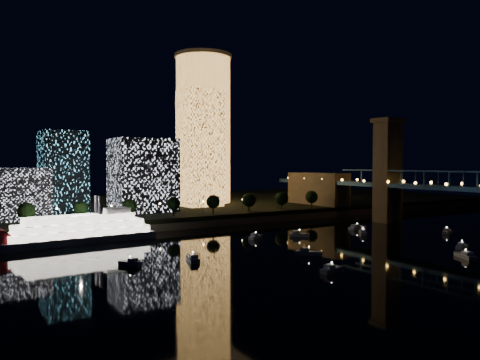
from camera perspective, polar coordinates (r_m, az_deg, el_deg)
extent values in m
plane|color=black|center=(156.72, 15.98, -8.46)|extent=(520.00, 520.00, 0.00)
cube|color=black|center=(288.00, -8.46, -3.15)|extent=(420.00, 160.00, 5.00)
cube|color=#6B5E4C|center=(219.25, -0.23, -5.01)|extent=(420.00, 6.00, 3.00)
cylinder|color=#FCAC50|center=(281.20, -4.49, 6.01)|extent=(32.00, 32.00, 85.87)
cylinder|color=#6B5E4C|center=(287.63, -4.52, 14.77)|extent=(34.00, 34.00, 2.00)
cube|color=#FCAC50|center=(258.66, -4.92, 3.87)|extent=(19.94, 19.94, 63.44)
cube|color=white|center=(233.57, -11.76, 0.60)|extent=(28.76, 24.34, 35.40)
cube|color=#5DD5FF|center=(238.91, -20.80, 0.93)|extent=(19.34, 25.14, 38.67)
cube|color=white|center=(215.72, -25.12, -1.52)|extent=(21.44, 19.49, 21.44)
cube|color=#6B5E4C|center=(236.05, 17.55, 0.88)|extent=(11.00, 9.00, 48.00)
cube|color=#6B5E4C|center=(236.92, 17.62, 6.93)|extent=(13.00, 11.00, 2.00)
cube|color=#6B5E4C|center=(271.60, 9.46, -1.56)|extent=(12.00, 40.00, 23.00)
cube|color=#172C4A|center=(209.29, 24.60, -0.03)|extent=(0.50, 0.50, 7.00)
cube|color=#172C4A|center=(223.36, 19.45, 0.15)|extent=(0.50, 0.50, 7.00)
cube|color=#172C4A|center=(239.02, 14.95, 0.31)|extent=(0.50, 0.50, 7.00)
sphere|color=orange|center=(228.74, 17.61, -0.21)|extent=(1.20, 1.20, 1.20)
sphere|color=orange|center=(260.11, 10.03, 0.11)|extent=(1.20, 1.20, 1.20)
cube|color=silver|center=(177.11, -18.88, -6.85)|extent=(53.88, 15.80, 2.66)
cube|color=white|center=(176.74, -18.89, -6.03)|extent=(49.38, 14.40, 2.44)
cube|color=white|center=(176.42, -18.90, -5.25)|extent=(44.88, 12.99, 2.44)
cube|color=white|center=(176.14, -18.91, -4.46)|extent=(38.18, 11.43, 2.44)
cube|color=silver|center=(180.24, -14.87, -3.60)|extent=(9.30, 7.24, 1.99)
cylinder|color=black|center=(175.66, -16.64, -2.97)|extent=(1.55, 1.55, 6.65)
cylinder|color=black|center=(179.83, -17.11, -2.86)|extent=(1.55, 1.55, 6.65)
cube|color=silver|center=(134.71, -13.27, -9.90)|extent=(5.37, 6.62, 1.20)
cube|color=silver|center=(133.90, -12.94, -9.49)|extent=(2.69, 2.85, 1.00)
sphere|color=white|center=(134.31, -13.28, -9.06)|extent=(0.36, 0.36, 0.36)
cube|color=silver|center=(138.15, -5.77, -9.55)|extent=(4.68, 8.55, 1.20)
cube|color=silver|center=(136.75, -5.67, -9.20)|extent=(2.80, 3.31, 1.00)
sphere|color=white|center=(137.76, -5.77, -8.74)|extent=(0.36, 0.36, 0.36)
cube|color=silver|center=(156.80, 25.79, -8.36)|extent=(6.64, 8.97, 1.20)
cube|color=silver|center=(155.48, 26.04, -8.03)|extent=(3.45, 3.76, 1.00)
sphere|color=white|center=(156.46, 25.81, -7.64)|extent=(0.36, 0.36, 0.36)
cube|color=silver|center=(177.22, 1.93, -6.98)|extent=(7.56, 5.57, 1.20)
cube|color=silver|center=(176.08, 1.76, -6.67)|extent=(3.16, 2.90, 1.00)
sphere|color=white|center=(176.91, 1.93, -6.34)|extent=(0.36, 0.36, 0.36)
cube|color=silver|center=(173.33, 25.44, -7.37)|extent=(6.52, 3.36, 1.20)
cube|color=silver|center=(172.29, 25.34, -7.06)|extent=(2.49, 2.07, 1.00)
sphere|color=white|center=(173.02, 25.45, -6.72)|extent=(0.36, 0.36, 0.36)
cube|color=silver|center=(147.75, 8.40, -8.81)|extent=(7.44, 7.53, 1.20)
cube|color=silver|center=(147.66, 7.93, -8.38)|extent=(3.45, 3.46, 1.00)
sphere|color=white|center=(147.39, 8.40, -8.04)|extent=(0.36, 0.36, 0.36)
cube|color=silver|center=(208.16, 23.90, -5.80)|extent=(8.19, 5.57, 1.20)
cube|color=silver|center=(206.87, 23.86, -5.54)|extent=(3.35, 3.01, 1.00)
sphere|color=white|center=(207.91, 23.91, -5.26)|extent=(0.36, 0.36, 0.36)
cube|color=silver|center=(194.31, 14.75, -6.25)|extent=(6.96, 7.48, 1.20)
cube|color=silver|center=(193.01, 14.79, -5.97)|extent=(3.30, 3.37, 1.00)
sphere|color=white|center=(194.04, 14.75, -5.66)|extent=(0.36, 0.36, 0.36)
cube|color=silver|center=(125.92, 11.12, -10.72)|extent=(7.44, 3.56, 1.20)
cube|color=silver|center=(124.84, 10.83, -10.31)|extent=(2.80, 2.28, 1.00)
sphere|color=white|center=(125.50, 11.13, -9.83)|extent=(0.36, 0.36, 0.36)
cube|color=silver|center=(184.21, 7.28, -6.65)|extent=(7.37, 6.96, 1.20)
cube|color=silver|center=(184.10, 6.92, -6.31)|extent=(3.34, 3.28, 1.00)
sphere|color=white|center=(183.92, 7.28, -6.03)|extent=(0.36, 0.36, 0.36)
cube|color=silver|center=(208.15, 14.10, -5.69)|extent=(9.40, 4.18, 1.20)
cube|color=silver|center=(206.91, 13.88, -5.43)|extent=(3.48, 2.79, 1.00)
sphere|color=white|center=(207.90, 14.11, -5.15)|extent=(0.36, 0.36, 0.36)
cylinder|color=black|center=(193.63, -24.59, -4.48)|extent=(0.70, 0.70, 4.00)
sphere|color=black|center=(193.28, -24.60, -3.45)|extent=(6.49, 6.49, 6.49)
cylinder|color=black|center=(197.20, -18.80, -4.29)|extent=(0.70, 0.70, 4.00)
sphere|color=black|center=(196.85, -18.81, -3.28)|extent=(5.68, 5.68, 5.68)
cylinder|color=black|center=(202.68, -13.28, -4.07)|extent=(0.70, 0.70, 4.00)
sphere|color=black|center=(202.35, -13.29, -3.09)|extent=(5.87, 5.87, 5.87)
cylinder|color=black|center=(209.94, -8.09, -3.83)|extent=(0.70, 0.70, 4.00)
sphere|color=black|center=(209.61, -8.10, -2.88)|extent=(5.97, 5.97, 5.97)
cylinder|color=black|center=(218.78, -3.29, -3.58)|extent=(0.70, 0.70, 4.00)
sphere|color=black|center=(218.47, -3.29, -2.66)|extent=(6.36, 6.36, 6.36)
cylinder|color=black|center=(229.04, 1.10, -3.32)|extent=(0.70, 0.70, 4.00)
sphere|color=black|center=(228.74, 1.10, -2.45)|extent=(6.87, 6.87, 6.87)
cylinder|color=black|center=(240.53, 5.10, -3.08)|extent=(0.70, 0.70, 4.00)
sphere|color=black|center=(240.24, 5.10, -2.24)|extent=(6.86, 6.86, 6.86)
cylinder|color=black|center=(253.07, 8.71, -2.84)|extent=(0.70, 0.70, 4.00)
sphere|color=black|center=(252.80, 8.72, -2.05)|extent=(6.77, 6.77, 6.77)
cylinder|color=black|center=(201.34, -21.42, -4.05)|extent=(0.24, 0.24, 5.00)
sphere|color=#FFCC7F|center=(201.07, -21.43, -3.26)|extent=(0.70, 0.70, 0.70)
cylinder|color=black|center=(206.50, -15.40, -3.84)|extent=(0.24, 0.24, 5.00)
sphere|color=#FFCC7F|center=(206.24, -15.40, -3.06)|extent=(0.70, 0.70, 0.70)
cylinder|color=black|center=(213.81, -9.73, -3.60)|extent=(0.24, 0.24, 5.00)
sphere|color=#FFCC7F|center=(213.56, -9.73, -2.85)|extent=(0.70, 0.70, 0.70)
cylinder|color=black|center=(223.06, -4.49, -3.34)|extent=(0.24, 0.24, 5.00)
sphere|color=#FFCC7F|center=(222.82, -4.49, -2.63)|extent=(0.70, 0.70, 0.70)
cylinder|color=black|center=(234.02, 0.30, -3.09)|extent=(0.24, 0.24, 5.00)
sphere|color=#FFCC7F|center=(233.79, 0.30, -2.40)|extent=(0.70, 0.70, 0.70)
cylinder|color=black|center=(246.46, 4.63, -2.84)|extent=(0.24, 0.24, 5.00)
sphere|color=#FFCC7F|center=(246.24, 4.63, -2.19)|extent=(0.70, 0.70, 0.70)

